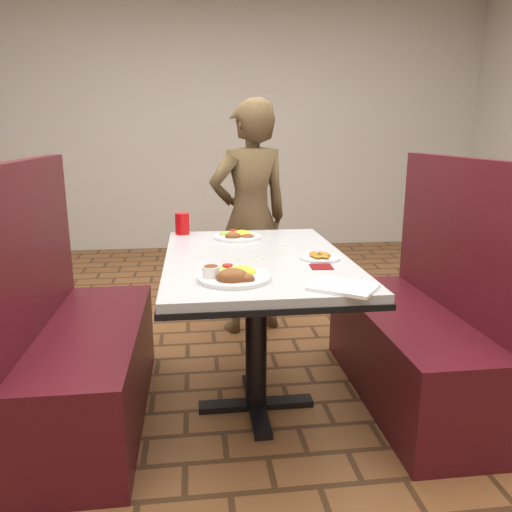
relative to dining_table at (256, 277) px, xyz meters
name	(u,v)px	position (x,y,z in m)	size (l,w,h in m)	color
dining_table	(256,277)	(0.00, 0.00, 0.00)	(0.81, 1.21, 0.75)	#B7BABD
booth_bench_left	(79,353)	(-0.80, 0.00, -0.32)	(0.47, 1.20, 1.17)	#50121A
booth_bench_right	(419,335)	(0.80, 0.00, -0.32)	(0.47, 1.20, 1.17)	#50121A
diner_person	(250,219)	(0.09, 1.00, 0.09)	(0.54, 0.36, 1.49)	brown
near_dinner_plate	(233,272)	(-0.13, -0.36, 0.13)	(0.28, 0.28, 0.09)	white
far_dinner_plate	(237,234)	(-0.05, 0.40, 0.12)	(0.24, 0.24, 0.06)	white
plantain_plate	(320,257)	(0.27, -0.09, 0.11)	(0.17, 0.17, 0.03)	white
maroon_napkin	(321,267)	(0.24, -0.22, 0.10)	(0.09, 0.09, 0.00)	#610E10
spoon_utensil	(309,261)	(0.21, -0.13, 0.10)	(0.01, 0.12, 0.00)	silver
red_tumbler	(182,224)	(-0.33, 0.54, 0.15)	(0.08, 0.08, 0.11)	red
paper_napkin	(343,287)	(0.24, -0.51, 0.10)	(0.22, 0.17, 0.01)	white
knife_utensil	(243,274)	(-0.09, -0.32, 0.11)	(0.01, 0.18, 0.00)	silver
fork_utensil	(255,277)	(-0.05, -0.37, 0.11)	(0.01, 0.16, 0.00)	silver
lettuce_shreds	(263,252)	(0.04, 0.06, 0.10)	(0.28, 0.32, 0.00)	#90C74F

